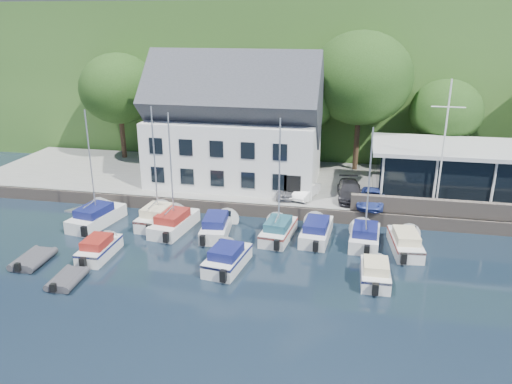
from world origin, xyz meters
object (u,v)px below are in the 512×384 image
boat_r1_2 (171,170)px  dinghy_0 (33,258)px  car_dgrey (350,191)px  boat_r2_4 (375,271)px  car_blue (372,197)px  boat_r1_1 (155,163)px  flagpole (443,147)px  car_silver (285,189)px  boat_r1_4 (279,177)px  harbor_building (235,131)px  club_pavilion (457,171)px  boat_r2_0 (99,246)px  boat_r1_6 (369,181)px  boat_r1_0 (91,164)px  car_white (306,191)px  boat_r2_2 (227,256)px  boat_r1_3 (217,224)px  boat_r1_7 (405,240)px  dinghy_1 (67,278)px  boat_r1_5 (317,228)px

boat_r1_2 → dinghy_0: boat_r1_2 is taller
car_dgrey → boat_r2_4: 11.33m
car_blue → boat_r1_1: 16.29m
car_dgrey → flagpole: flagpole is taller
car_silver → dinghy_0: car_silver is taller
car_dgrey → boat_r1_4: size_ratio=0.51×
harbor_building → boat_r2_4: (11.65, -13.90, -4.67)m
club_pavilion → boat_r2_0: bearing=-150.0°
car_blue → dinghy_0: (-20.67, -11.83, -1.28)m
boat_r1_6 → boat_r2_4: 6.27m
car_blue → dinghy_0: 23.85m
car_silver → boat_r2_0: size_ratio=0.64×
car_silver → boat_r2_4: 12.70m
boat_r1_0 → boat_r1_1: (4.53, 0.76, 0.12)m
car_white → boat_r2_2: car_white is taller
boat_r1_2 → harbor_building: bearing=83.6°
car_dgrey → harbor_building: bearing=160.1°
harbor_building → flagpole: size_ratio=1.51×
car_silver → car_white: (1.73, 0.06, -0.02)m
car_silver → boat_r1_2: size_ratio=0.37×
car_silver → car_dgrey: car_dgrey is taller
boat_r1_2 → boat_r1_0: bearing=-171.0°
boat_r1_3 → boat_r2_4: size_ratio=1.36×
harbor_building → car_dgrey: bearing=-15.6°
car_dgrey → car_white: bearing=-176.9°
flagpole → boat_r1_4: (-10.94, -5.00, -1.33)m
car_dgrey → dinghy_0: 23.06m
boat_r1_2 → boat_r1_7: size_ratio=1.46×
car_dgrey → boat_r1_3: size_ratio=0.69×
boat_r1_0 → boat_r1_6: boat_r1_0 is taller
boat_r1_0 → boat_r2_0: (2.74, -4.78, -3.97)m
boat_r1_2 → boat_r1_6: 13.38m
car_blue → dinghy_1: 22.02m
car_white → boat_r1_4: 6.67m
boat_r1_4 → boat_r2_0: size_ratio=1.71×
club_pavilion → boat_r1_1: bearing=-159.7°
club_pavilion → boat_r2_4: size_ratio=2.76×
boat_r1_4 → car_white: bearing=83.9°
boat_r1_2 → boat_r1_3: 4.93m
car_silver → boat_r1_2: (-7.10, -5.93, 2.95)m
boat_r1_2 → boat_r1_3: boat_r1_2 is taller
car_blue → boat_r2_4: bearing=-81.9°
boat_r1_1 → boat_r1_7: boat_r1_1 is taller
boat_r1_0 → boat_r1_5: (16.08, 0.77, -3.95)m
boat_r1_7 → boat_r1_6: bearing=164.9°
car_blue → harbor_building: bearing=168.8°
boat_r2_0 → car_silver: bearing=45.9°
car_silver → boat_r1_1: size_ratio=0.35×
boat_r1_4 → dinghy_0: size_ratio=2.93×
harbor_building → boat_r2_2: (2.86, -13.93, -4.60)m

